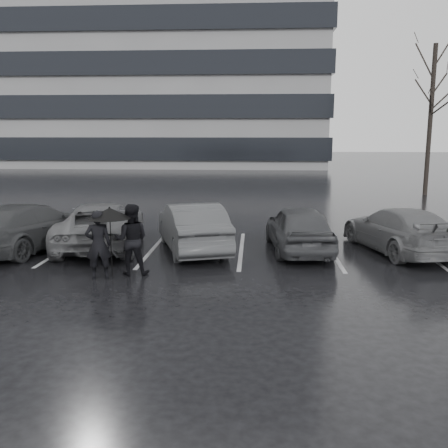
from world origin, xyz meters
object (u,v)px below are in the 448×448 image
Objects in this scene: car_west_b at (101,225)px; tree_north at (430,121)px; car_main at (299,228)px; car_west_c at (29,226)px; car_west_a at (192,227)px; car_east at (399,230)px; pedestrian_right at (131,239)px; pedestrian_left at (98,245)px.

car_west_b is 0.60× the size of tree_north.
car_main is 0.84× the size of car_west_c.
car_west_a reaches higher than car_west_b.
car_west_a is at bearing -12.38° from car_east.
car_west_b is at bearing -151.12° from car_west_c.
car_east is 15.86m from tree_north.
car_west_c is 4.65m from pedestrian_right.
tree_north is at bearing -132.06° from pedestrian_right.
pedestrian_right is at bearing 111.39° from car_west_b.
car_east is (6.37, 0.21, -0.06)m from car_west_a.
tree_north is (8.62, 14.53, 3.53)m from car_main.
pedestrian_right is at bearing 27.03° from car_main.
pedestrian_right reaches higher than car_west_b.
pedestrian_left reaches higher than car_main.
car_main reaches higher than car_west_b.
car_west_a is 0.89× the size of car_west_b.
car_west_b is 9.36m from car_east.
car_west_c is at bearing -3.04° from car_main.
pedestrian_right is (-7.62, -2.95, 0.24)m from car_east.
car_west_c is 0.59× the size of tree_north.
pedestrian_right reaches higher than pedestrian_left.
car_main is at bearing -12.22° from car_east.
car_west_a is 0.54× the size of tree_north.
tree_north reaches higher than pedestrian_right.
pedestrian_left is at bearing 7.66° from car_east.
car_west_a is 3.73m from pedestrian_left.
pedestrian_left is at bearing 97.97° from car_west_b.
car_west_b is at bearing -24.19° from car_west_a.
pedestrian_right is at bearing 6.89° from car_east.
pedestrian_right reaches higher than car_main.
car_main reaches higher than car_east.
tree_north reaches higher than pedestrian_left.
pedestrian_left reaches higher than car_west_b.
tree_north is (5.55, 14.42, 3.56)m from car_east.
car_west_b is 1.02× the size of car_west_c.
car_west_a is 0.96× the size of car_east.
car_east is 8.17m from pedestrian_right.
car_main is 0.83× the size of car_west_b.
car_west_c is at bearing -38.28° from pedestrian_right.
pedestrian_right is at bearing -164.40° from pedestrian_left.
pedestrian_left is 22.83m from tree_north.
tree_north reaches higher than car_main.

